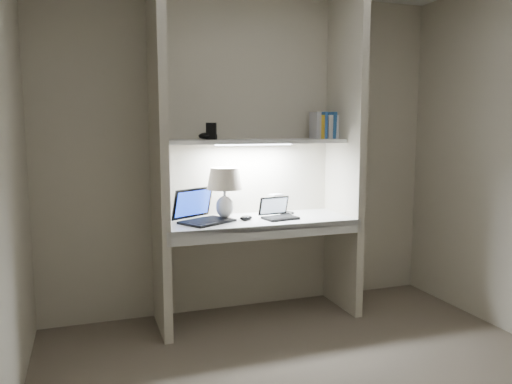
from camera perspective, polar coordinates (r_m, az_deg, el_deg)
name	(u,v)px	position (r m, az deg, el deg)	size (l,w,h in m)	color
back_wall	(246,153)	(3.97, -1.10, 4.44)	(3.20, 0.01, 2.50)	beige
alcove_panel_left	(159,157)	(3.54, -11.05, 3.94)	(0.06, 0.55, 2.50)	beige
alcove_panel_right	(345,154)	(4.01, 10.13, 4.35)	(0.06, 0.55, 2.50)	beige
desk	(258,221)	(3.77, 0.20, -3.37)	(1.40, 0.55, 0.04)	white
desk_apron	(270,232)	(3.54, 1.59, -4.59)	(1.46, 0.03, 0.10)	silver
shelf	(254,141)	(3.80, -0.27, 5.81)	(1.40, 0.36, 0.03)	silver
strip_light	(254,144)	(3.80, -0.27, 5.48)	(0.60, 0.04, 0.01)	white
table_lamp	(225,185)	(3.70, -3.61, 0.83)	(0.27, 0.27, 0.39)	white
laptop_main	(202,214)	(3.66, -6.23, -2.56)	(0.47, 0.45, 0.24)	black
laptop_netbook	(278,213)	(3.78, 2.52, -2.46)	(0.27, 0.25, 0.16)	black
speaker	(275,204)	(4.01, 2.24, -1.33)	(0.11, 0.08, 0.15)	silver
mouse	(246,218)	(3.71, -1.16, -2.98)	(0.10, 0.06, 0.04)	black
cable_coil	(287,213)	(3.99, 3.62, -2.40)	(0.11, 0.11, 0.01)	black
sticky_note	(191,224)	(3.58, -7.42, -3.69)	(0.07, 0.07, 0.00)	yellow
book_row	(324,126)	(4.06, 7.78, 7.47)	(0.20, 0.14, 0.21)	white
shelf_box	(211,131)	(3.74, -5.14, 6.94)	(0.07, 0.05, 0.12)	black
shelf_gadget	(206,136)	(3.75, -5.71, 6.39)	(0.12, 0.09, 0.05)	black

